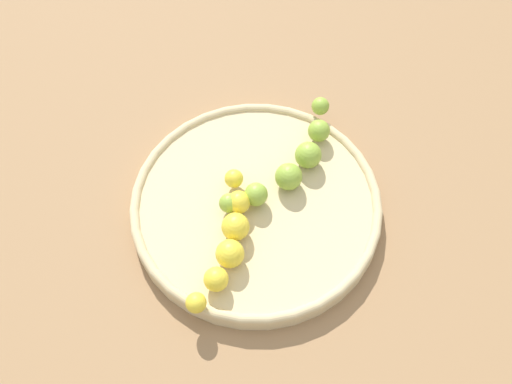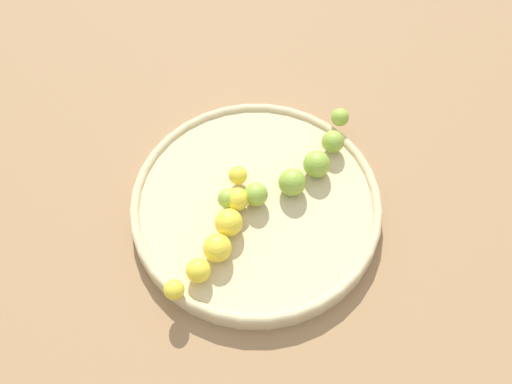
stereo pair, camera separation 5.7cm
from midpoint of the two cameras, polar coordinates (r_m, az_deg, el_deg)
ground_plane at (r=0.61m, az=-2.70°, el=-2.09°), size 2.40×2.40×0.00m
fruit_bowl at (r=0.60m, az=-2.75°, el=-1.51°), size 0.26×0.26×0.02m
banana_yellow at (r=0.56m, az=-5.70°, el=-4.99°), size 0.15×0.06×0.03m
banana_green at (r=0.60m, az=0.93°, el=2.82°), size 0.18×0.07×0.03m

